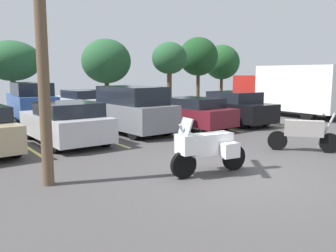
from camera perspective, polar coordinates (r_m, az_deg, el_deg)
The scene contains 18 objects.
ground at distance 9.07m, azimuth 10.99°, elevation -7.81°, with size 44.00×44.00×0.10m, color #423F3F.
motorcycle_touring at distance 8.75m, azimuth 6.19°, elevation -3.40°, with size 2.16×0.98×1.43m.
motorcycle_second at distance 12.06m, azimuth 20.78°, elevation -1.03°, with size 1.44×1.78×1.25m.
parking_stripes at distance 13.60m, azimuth -16.27°, elevation -2.31°, with size 19.17×4.99×0.01m.
car_silver at distance 13.13m, azimuth -15.94°, elevation 0.51°, with size 2.01×4.30×1.46m.
car_grey at distance 14.88m, azimuth -6.02°, elevation 2.59°, with size 2.04×4.57×1.91m.
car_maroon at distance 16.11m, azimuth 3.26°, elevation 2.13°, with size 2.17×4.67×1.37m.
car_black at distance 17.78m, azimuth 9.83°, elevation 2.82°, with size 1.93×4.77×1.56m.
car_far_blue at distance 20.07m, azimuth -20.86°, elevation 3.61°, with size 2.20×4.93×1.97m.
car_far_white at distance 21.08m, azimuth -13.74°, elevation 3.53°, with size 2.06×4.84×1.51m.
car_far_green at distance 22.21m, azimuth -7.18°, elevation 3.77°, with size 1.96×4.88×1.36m.
box_truck at distance 22.01m, azimuth 18.93°, elevation 5.54°, with size 2.55×6.87×2.86m.
utility_pole at distance 8.23m, azimuth -19.63°, elevation 16.55°, with size 1.23×1.47×7.05m.
tree_center at distance 36.98m, azimuth 8.54°, elevation 9.97°, with size 3.55×3.55×5.22m.
tree_center_right at distance 32.97m, azimuth 4.84°, elevation 10.90°, with size 3.51×3.51×5.61m.
tree_rear at distance 28.96m, azimuth 0.22°, elevation 10.66°, with size 2.78×2.78×4.87m.
tree_far_right at distance 30.00m, azimuth -9.77°, elevation 10.09°, with size 3.98×3.98×5.18m.
tree_left at distance 25.71m, azimuth -23.55°, elevation 9.44°, with size 3.70×3.70×4.53m.
Camera 1 is at (-6.37, -5.94, 2.47)m, focal length 38.42 mm.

